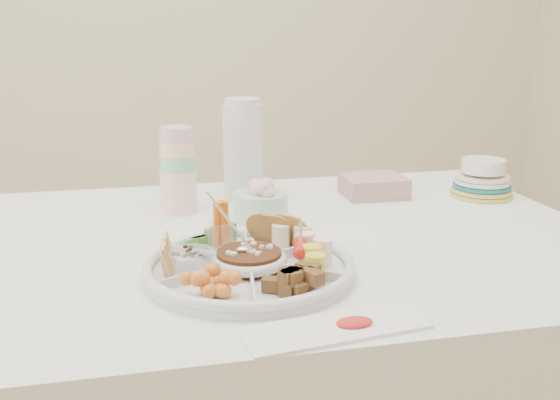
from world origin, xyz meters
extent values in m
cube|color=white|center=(0.00, 0.00, 0.38)|extent=(1.52, 1.02, 0.76)
cylinder|color=silver|center=(-0.06, -0.21, 0.78)|extent=(0.50, 0.50, 0.04)
cylinder|color=#5C2F11|center=(-0.06, -0.21, 0.79)|extent=(0.16, 0.16, 0.04)
cylinder|color=white|center=(-0.15, 0.23, 0.88)|extent=(0.10, 0.10, 0.24)
cylinder|color=silver|center=(0.02, 0.32, 0.89)|extent=(0.11, 0.11, 0.27)
cylinder|color=#A9C2B3|center=(0.03, 0.12, 0.81)|extent=(0.16, 0.16, 0.10)
cube|color=tan|center=(0.37, 0.27, 0.78)|extent=(0.16, 0.14, 0.05)
cylinder|color=#F3C351|center=(0.65, 0.20, 0.81)|extent=(0.21, 0.21, 0.10)
cube|color=white|center=(0.03, -0.45, 0.76)|extent=(0.29, 0.13, 0.01)
camera|label=1|loc=(-0.23, -1.26, 1.19)|focal=40.00mm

